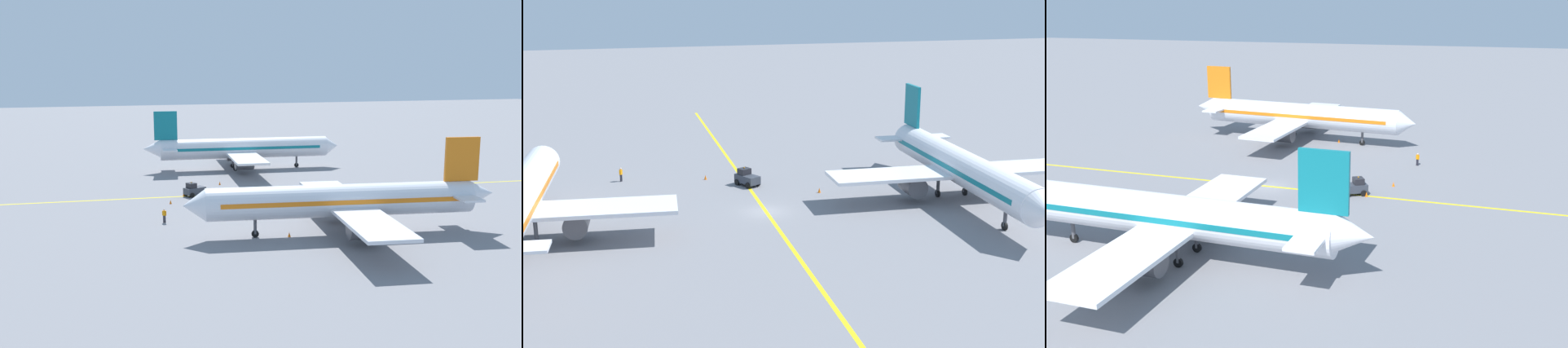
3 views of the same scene
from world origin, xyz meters
TOP-DOWN VIEW (x-y plane):
  - ground_plane at (0.00, 0.00)m, footprint 400.00×400.00m
  - apron_yellow_centreline at (0.00, 0.00)m, footprint 6.42×119.87m
  - airplane_at_gate at (-20.87, 1.91)m, footprint 28.29×35.54m
  - baggage_tug_dark at (-0.47, -10.23)m, footprint 2.75×3.35m
  - ground_crew_worker at (13.36, -16.07)m, footprint 0.40×0.47m
  - traffic_cone_near_nose at (23.18, -3.59)m, footprint 0.32×0.32m
  - traffic_cone_mid_apron at (-7.53, -5.04)m, footprint 0.32×0.32m
  - traffic_cone_by_wingtip at (3.66, -14.12)m, footprint 0.32×0.32m
  - traffic_cone_far_edge at (-0.82, -11.67)m, footprint 0.32×0.32m

SIDE VIEW (x-z plane):
  - ground_plane at x=0.00m, z-range 0.00..0.00m
  - apron_yellow_centreline at x=0.00m, z-range 0.00..0.01m
  - traffic_cone_near_nose at x=23.18m, z-range 0.00..0.55m
  - traffic_cone_mid_apron at x=-7.53m, z-range 0.00..0.55m
  - traffic_cone_by_wingtip at x=3.66m, z-range 0.00..0.55m
  - traffic_cone_far_edge at x=-0.82m, z-range 0.00..0.55m
  - baggage_tug_dark at x=-0.47m, z-range -0.15..1.96m
  - ground_crew_worker at x=13.36m, z-range 0.07..1.75m
  - airplane_at_gate at x=-20.87m, z-range -1.59..9.01m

